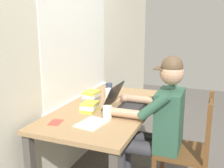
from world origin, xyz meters
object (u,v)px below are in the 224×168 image
at_px(desk, 107,116).
at_px(book_stack_side, 90,107).
at_px(computer_mouse, 135,100).
at_px(coffee_mug_dark, 109,87).
at_px(laptop, 124,103).
at_px(book_stack_main, 91,97).
at_px(landscape_photo_print, 56,122).
at_px(coffee_mug_white, 107,112).
at_px(seated_person, 156,121).
at_px(wooden_chair, 189,151).
at_px(coffee_mug_spare, 109,93).

height_order(desk, book_stack_side, book_stack_side).
height_order(computer_mouse, coffee_mug_dark, coffee_mug_dark).
distance_m(laptop, book_stack_main, 0.36).
bearing_deg(landscape_photo_print, computer_mouse, -40.62).
bearing_deg(desk, coffee_mug_white, -157.42).
height_order(computer_mouse, book_stack_side, book_stack_side).
height_order(seated_person, landscape_photo_print, seated_person).
distance_m(desk, coffee_mug_white, 0.32).
distance_m(desk, computer_mouse, 0.33).
height_order(wooden_chair, book_stack_side, wooden_chair).
bearing_deg(wooden_chair, seated_person, 90.00).
relative_size(wooden_chair, coffee_mug_white, 8.47).
relative_size(coffee_mug_dark, book_stack_side, 0.63).
bearing_deg(landscape_photo_print, coffee_mug_white, -66.61).
xyz_separation_m(coffee_mug_white, book_stack_main, (0.34, 0.31, 0.00)).
xyz_separation_m(desk, book_stack_main, (0.08, 0.20, 0.14)).
xyz_separation_m(seated_person, wooden_chair, (-0.00, -0.28, -0.23)).
xyz_separation_m(seated_person, landscape_photo_print, (-0.47, 0.69, 0.06)).
distance_m(computer_mouse, landscape_photo_print, 0.86).
distance_m(book_stack_main, landscape_photo_print, 0.58).
xyz_separation_m(computer_mouse, coffee_mug_spare, (0.03, 0.28, 0.03)).
height_order(coffee_mug_dark, book_stack_side, coffee_mug_dark).
height_order(computer_mouse, book_stack_main, book_stack_main).
relative_size(coffee_mug_dark, book_stack_main, 0.54).
distance_m(desk, laptop, 0.21).
relative_size(wooden_chair, laptop, 2.86).
relative_size(seated_person, landscape_photo_print, 9.59).
xyz_separation_m(wooden_chair, book_stack_main, (0.11, 0.95, 0.34)).
bearing_deg(book_stack_side, landscape_photo_print, 159.90).
xyz_separation_m(computer_mouse, book_stack_side, (-0.41, 0.28, 0.02)).
height_order(coffee_mug_white, book_stack_side, coffee_mug_white).
xyz_separation_m(desk, coffee_mug_spare, (0.28, 0.10, 0.14)).
xyz_separation_m(desk, coffee_mug_white, (-0.26, -0.11, 0.14)).
bearing_deg(coffee_mug_white, coffee_mug_spare, 20.88).
bearing_deg(book_stack_side, coffee_mug_spare, -0.05).
distance_m(laptop, book_stack_side, 0.30).
distance_m(laptop, coffee_mug_white, 0.27).
distance_m(laptop, landscape_photo_print, 0.63).
height_order(desk, seated_person, seated_person).
bearing_deg(coffee_mug_dark, seated_person, -129.39).
relative_size(coffee_mug_white, book_stack_side, 0.63).
distance_m(wooden_chair, coffee_mug_white, 0.75).
bearing_deg(landscape_photo_print, book_stack_side, -32.22).
height_order(seated_person, wooden_chair, seated_person).
bearing_deg(coffee_mug_dark, wooden_chair, -119.84).
distance_m(wooden_chair, laptop, 0.68).
xyz_separation_m(wooden_chair, coffee_mug_spare, (0.31, 0.84, 0.33)).
bearing_deg(landscape_photo_print, seated_person, -67.85).
relative_size(seated_person, book_stack_side, 7.09).
height_order(computer_mouse, coffee_mug_white, coffee_mug_white).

